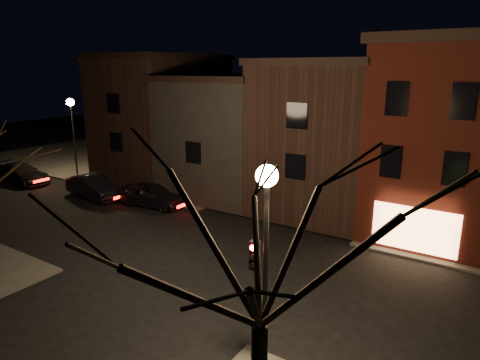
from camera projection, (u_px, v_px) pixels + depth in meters
name	position (u px, v px, depth m)	size (l,w,h in m)	color
ground	(216.00, 258.00, 20.95)	(120.00, 120.00, 0.00)	black
sidewalk_far_left	(178.00, 150.00, 47.70)	(30.00, 30.00, 0.12)	#2D2B28
corner_building	(438.00, 137.00, 22.99)	(6.50, 8.50, 10.50)	#49140D
row_building_a	(331.00, 135.00, 27.40)	(7.30, 10.30, 9.40)	black
row_building_b	(237.00, 133.00, 31.37)	(7.80, 10.30, 8.40)	black
row_building_c	(163.00, 117.00, 35.02)	(7.30, 10.30, 9.90)	black
street_lamp_near	(266.00, 216.00, 11.49)	(0.60, 0.60, 6.48)	black
street_lamp_far	(72.00, 116.00, 34.69)	(0.60, 0.60, 6.48)	black
traffic_signal	(256.00, 282.00, 12.81)	(0.58, 0.38, 4.05)	black
bare_tree_right	(261.00, 218.00, 8.53)	(6.40, 6.40, 8.50)	black
parked_car_a	(152.00, 195.00, 28.51)	(1.89, 4.70, 1.60)	black
parked_car_b	(93.00, 187.00, 30.28)	(1.72, 4.94, 1.63)	black
parked_car_c	(21.00, 173.00, 34.25)	(2.18, 5.35, 1.55)	black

